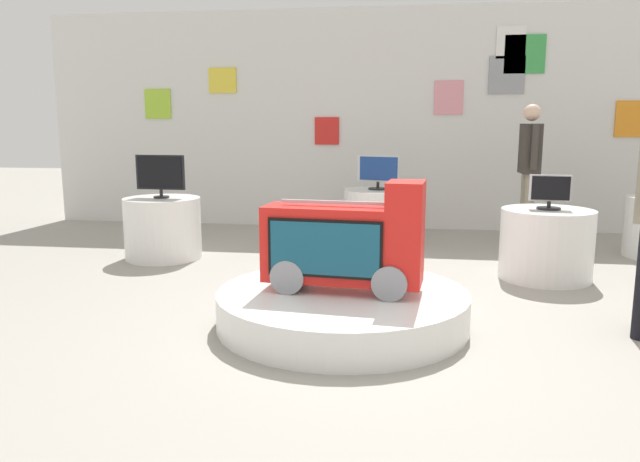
# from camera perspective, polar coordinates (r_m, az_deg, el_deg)

# --- Properties ---
(ground_plane) EXTENTS (30.00, 30.00, 0.00)m
(ground_plane) POSITION_cam_1_polar(r_m,az_deg,el_deg) (4.43, 4.63, -9.48)
(ground_plane) COLOR #9E998E
(back_wall_display) EXTENTS (10.09, 0.13, 3.07)m
(back_wall_display) POSITION_cam_1_polar(r_m,az_deg,el_deg) (8.72, 6.82, 10.39)
(back_wall_display) COLOR silver
(back_wall_display) RESTS_ON ground
(main_display_pedestal) EXTENTS (1.86, 1.86, 0.26)m
(main_display_pedestal) POSITION_cam_1_polar(r_m,az_deg,el_deg) (4.53, 2.12, -7.24)
(main_display_pedestal) COLOR white
(main_display_pedestal) RESTS_ON ground
(novelty_firetruck_tv) EXTENTS (1.19, 0.52, 0.82)m
(novelty_firetruck_tv) POSITION_cam_1_polar(r_m,az_deg,el_deg) (4.41, 2.43, -1.48)
(novelty_firetruck_tv) COLOR gray
(novelty_firetruck_tv) RESTS_ON main_display_pedestal
(display_pedestal_left_rear) EXTENTS (0.84, 0.84, 0.68)m
(display_pedestal_left_rear) POSITION_cam_1_polar(r_m,az_deg,el_deg) (6.93, -14.60, 0.26)
(display_pedestal_left_rear) COLOR white
(display_pedestal_left_rear) RESTS_ON ground
(tv_on_left_rear) EXTENTS (0.56, 0.17, 0.47)m
(tv_on_left_rear) POSITION_cam_1_polar(r_m,az_deg,el_deg) (6.86, -14.84, 5.23)
(tv_on_left_rear) COLOR black
(tv_on_left_rear) RESTS_ON display_pedestal_left_rear
(display_pedestal_center_rear) EXTENTS (0.84, 0.84, 0.68)m
(display_pedestal_center_rear) POSITION_cam_1_polar(r_m,az_deg,el_deg) (7.60, 5.43, 1.38)
(display_pedestal_center_rear) COLOR white
(display_pedestal_center_rear) RESTS_ON ground
(tv_on_center_rear) EXTENTS (0.52, 0.23, 0.42)m
(tv_on_center_rear) POSITION_cam_1_polar(r_m,az_deg,el_deg) (7.54, 5.51, 5.64)
(tv_on_center_rear) COLOR black
(tv_on_center_rear) RESTS_ON display_pedestal_center_rear
(display_pedestal_right_rear) EXTENTS (0.87, 0.87, 0.68)m
(display_pedestal_right_rear) POSITION_cam_1_polar(r_m,az_deg,el_deg) (6.20, 20.56, -1.18)
(display_pedestal_right_rear) COLOR white
(display_pedestal_right_rear) RESTS_ON ground
(tv_on_right_rear) EXTENTS (0.37, 0.22, 0.33)m
(tv_on_right_rear) POSITION_cam_1_polar(r_m,az_deg,el_deg) (6.13, 20.86, 3.46)
(tv_on_right_rear) COLOR black
(tv_on_right_rear) RESTS_ON display_pedestal_right_rear
(shopper_browsing_rear) EXTENTS (0.21, 0.56, 1.71)m
(shopper_browsing_rear) POSITION_cam_1_polar(r_m,az_deg,el_deg) (7.76, 19.13, 6.02)
(shopper_browsing_rear) COLOR gray
(shopper_browsing_rear) RESTS_ON ground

